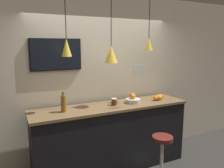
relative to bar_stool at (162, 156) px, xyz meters
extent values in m
cube|color=beige|center=(-0.52, 1.06, 1.05)|extent=(8.00, 0.06, 2.90)
cube|color=black|center=(-0.52, 0.64, 0.12)|extent=(2.54, 0.57, 1.05)
cube|color=brown|center=(-0.52, 0.64, 0.67)|extent=(2.58, 0.61, 0.04)
cylinder|color=#B7B7BC|center=(0.00, 0.00, -0.07)|extent=(0.05, 0.05, 0.63)
cylinder|color=#5B1E19|center=(0.00, 0.00, 0.28)|extent=(0.31, 0.31, 0.06)
cylinder|color=beige|center=(-0.13, 0.64, 0.72)|extent=(0.24, 0.24, 0.07)
sphere|color=orange|center=(-0.14, 0.63, 0.79)|extent=(0.07, 0.07, 0.07)
sphere|color=orange|center=(-0.13, 0.64, 0.79)|extent=(0.08, 0.08, 0.08)
sphere|color=orange|center=(-0.11, 0.70, 0.80)|extent=(0.09, 0.09, 0.09)
sphere|color=orange|center=(0.40, 0.69, 0.72)|extent=(0.07, 0.07, 0.07)
sphere|color=orange|center=(0.46, 0.69, 0.72)|extent=(0.08, 0.08, 0.08)
sphere|color=orange|center=(0.41, 0.62, 0.72)|extent=(0.08, 0.08, 0.08)
sphere|color=orange|center=(0.37, 0.60, 0.73)|extent=(0.08, 0.08, 0.08)
sphere|color=orange|center=(0.40, 0.60, 0.72)|extent=(0.07, 0.07, 0.07)
sphere|color=orange|center=(0.40, 0.68, 0.72)|extent=(0.07, 0.07, 0.07)
sphere|color=orange|center=(0.46, 0.67, 0.73)|extent=(0.08, 0.08, 0.08)
sphere|color=orange|center=(0.41, 0.64, 0.72)|extent=(0.08, 0.08, 0.08)
sphere|color=orange|center=(0.30, 0.60, 0.73)|extent=(0.08, 0.08, 0.08)
sphere|color=orange|center=(0.45, 0.69, 0.72)|extent=(0.08, 0.08, 0.08)
cylinder|color=olive|center=(-1.30, 0.64, 0.81)|extent=(0.08, 0.08, 0.24)
cylinder|color=olive|center=(-1.30, 0.64, 0.96)|extent=(0.04, 0.04, 0.06)
cylinder|color=#562D19|center=(-0.49, 0.64, 0.74)|extent=(0.09, 0.09, 0.10)
cylinder|color=white|center=(-0.49, 0.64, 0.79)|extent=(0.09, 0.09, 0.01)
cylinder|color=black|center=(-1.22, 0.67, 2.07)|extent=(0.01, 0.01, 0.66)
cone|color=gold|center=(-1.22, 0.67, 1.61)|extent=(0.14, 0.14, 0.25)
sphere|color=#F9EFCC|center=(-1.22, 0.67, 1.50)|extent=(0.04, 0.04, 0.04)
cylinder|color=black|center=(-0.52, 0.67, 2.01)|extent=(0.01, 0.01, 0.77)
cone|color=gold|center=(-0.52, 0.67, 1.50)|extent=(0.21, 0.21, 0.26)
sphere|color=#F9EFCC|center=(-0.52, 0.67, 1.39)|extent=(0.04, 0.04, 0.04)
cylinder|color=black|center=(0.17, 0.67, 2.08)|extent=(0.01, 0.01, 0.64)
cone|color=gold|center=(0.17, 0.67, 1.65)|extent=(0.14, 0.14, 0.20)
sphere|color=#F9EFCC|center=(0.17, 0.67, 1.57)|extent=(0.04, 0.04, 0.04)
cube|color=black|center=(-1.31, 1.01, 1.50)|extent=(0.78, 0.04, 0.49)
cube|color=black|center=(-1.31, 0.99, 1.50)|extent=(0.75, 0.01, 0.46)
cube|color=silver|center=(-0.16, 0.42, 1.27)|extent=(0.24, 0.01, 0.17)
camera|label=1|loc=(-1.99, -2.42, 1.65)|focal=35.00mm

